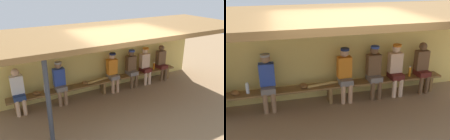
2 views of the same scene
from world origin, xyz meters
TOP-DOWN VIEW (x-y plane):
  - ground_plane at (0.00, 0.00)m, footprint 24.00×24.00m
  - back_wall at (0.00, 2.00)m, footprint 8.00×0.20m
  - dugout_roof at (0.00, 0.70)m, footprint 8.00×2.80m
  - support_post at (-2.25, -0.55)m, footprint 0.10×0.10m
  - bench at (0.00, 1.55)m, footprint 6.00×0.36m
  - player_in_red at (-2.63, 1.55)m, footprint 0.34×0.42m
  - player_rightmost at (-1.44, 1.55)m, footprint 0.34×0.42m
  - player_leftmost at (2.50, 1.55)m, footprint 0.34×0.42m
  - player_in_blue at (1.74, 1.55)m, footprint 0.34×0.42m
  - player_near_post at (0.39, 1.55)m, footprint 0.34×0.42m
  - player_shirtless_tan at (1.15, 1.55)m, footprint 0.34×0.42m
  - water_bottle_clear at (2.16, 1.56)m, footprint 0.06×0.06m
  - water_bottle_orange at (-1.89, 1.57)m, footprint 0.08×0.08m
  - baseball_glove_dark_brown at (-2.15, 1.56)m, footprint 0.29×0.29m
  - baseball_glove_tan at (-0.63, 1.56)m, footprint 0.19×0.26m
  - baseball_bat at (-0.16, 1.55)m, footprint 0.78×0.19m

SIDE VIEW (x-z plane):
  - ground_plane at x=0.00m, z-range 0.00..0.00m
  - bench at x=0.00m, z-range 0.16..0.62m
  - baseball_bat at x=-0.16m, z-range 0.46..0.53m
  - baseball_glove_dark_brown at x=-2.15m, z-range 0.46..0.55m
  - baseball_glove_tan at x=-0.63m, z-range 0.46..0.55m
  - water_bottle_orange at x=-1.89m, z-range 0.45..0.71m
  - water_bottle_clear at x=2.16m, z-range 0.45..0.73m
  - player_in_red at x=-2.63m, z-range 0.06..1.40m
  - player_leftmost at x=2.50m, z-range 0.06..1.40m
  - player_rightmost at x=-1.44m, z-range 0.07..1.42m
  - player_in_blue at x=1.74m, z-range 0.07..1.42m
  - player_near_post at x=0.39m, z-range 0.07..1.42m
  - player_shirtless_tan at x=1.15m, z-range 0.07..1.42m
  - back_wall at x=0.00m, z-range 0.00..2.20m
  - support_post at x=-2.25m, z-range 0.00..2.20m
  - dugout_roof at x=0.00m, z-range 2.20..2.32m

